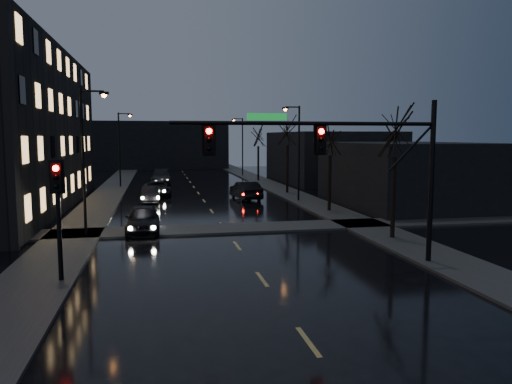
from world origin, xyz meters
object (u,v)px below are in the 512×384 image
oncoming_car_d (161,177)px  oncoming_car_b (151,194)px  oncoming_car_a (143,219)px  lead_car (246,190)px  oncoming_car_c (157,189)px

oncoming_car_d → oncoming_car_b: bearing=-91.8°
oncoming_car_b → oncoming_car_a: bearing=-89.5°
oncoming_car_d → lead_car: (7.11, -16.42, -0.03)m
oncoming_car_c → lead_car: bearing=-33.8°
oncoming_car_a → lead_car: bearing=58.6°
oncoming_car_c → oncoming_car_a: bearing=-97.5°
oncoming_car_c → oncoming_car_b: bearing=-101.6°
lead_car → oncoming_car_a: bearing=51.0°
oncoming_car_b → oncoming_car_c: 4.64m
oncoming_car_c → lead_car: 8.67m
oncoming_car_d → lead_car: size_ratio=1.17×
oncoming_car_c → lead_car: size_ratio=1.01×
oncoming_car_a → oncoming_car_c: oncoming_car_a is taller
oncoming_car_a → oncoming_car_d: (1.31, 30.12, 0.03)m
oncoming_car_a → lead_car: (8.42, 13.71, 0.00)m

